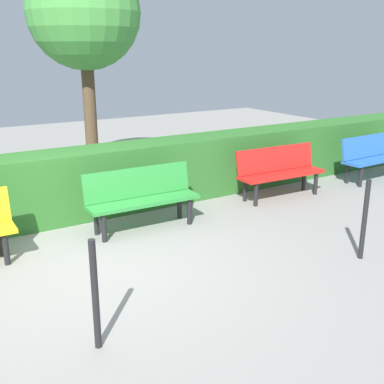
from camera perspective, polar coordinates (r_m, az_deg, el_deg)
ground_plane at (r=5.77m, az=-12.23°, el=-8.73°), size 22.58×22.58×0.00m
bench_blue at (r=9.85m, az=21.26°, el=4.22°), size 1.66×0.52×0.86m
bench_red at (r=8.19m, az=10.53°, el=2.70°), size 1.62×0.53×0.86m
bench_green at (r=6.67m, az=-6.16°, el=-0.41°), size 1.62×0.49×0.86m
hedge_row at (r=7.52m, az=-8.89°, el=1.71°), size 18.58×0.74×1.02m
tree_near at (r=9.17m, az=-12.98°, el=20.31°), size 2.03×2.03×4.11m
railing_post_mid at (r=6.01m, az=20.19°, el=-3.19°), size 0.06×0.06×1.00m
railing_post_far at (r=4.09m, az=-11.66°, el=-12.15°), size 0.06×0.06×1.00m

